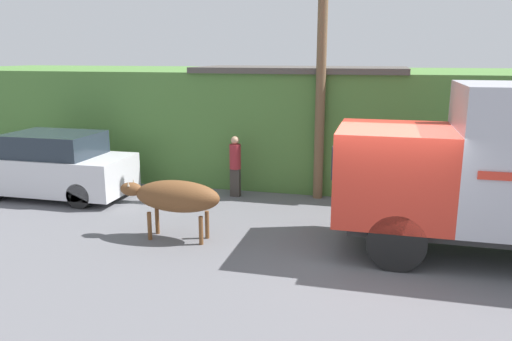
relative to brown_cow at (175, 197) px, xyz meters
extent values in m
plane|color=slate|center=(4.26, -0.06, -0.94)|extent=(60.00, 60.00, 0.00)
cube|color=#4C7A38|center=(4.26, 7.48, 0.74)|extent=(32.00, 6.87, 3.35)
cube|color=#C6B793|center=(1.76, 5.28, 0.73)|extent=(5.69, 2.40, 3.33)
cube|color=#4C4742|center=(1.76, 5.28, 2.48)|extent=(5.99, 2.70, 0.16)
cube|color=red|center=(4.40, 0.56, 0.66)|extent=(2.15, 2.35, 1.76)
cube|color=#232D38|center=(3.30, 0.56, 0.98)|extent=(0.04, 2.00, 0.62)
cylinder|color=black|center=(4.50, -0.36, -0.40)|extent=(1.07, 0.52, 1.07)
ellipsoid|color=brown|center=(0.05, 0.00, 0.01)|extent=(1.87, 0.68, 0.68)
ellipsoid|color=brown|center=(-1.01, 0.00, 0.09)|extent=(0.50, 0.29, 0.29)
cone|color=#B7AD93|center=(-1.01, -0.12, 0.24)|extent=(0.06, 0.06, 0.11)
cone|color=#B7AD93|center=(-1.01, 0.12, 0.24)|extent=(0.06, 0.06, 0.11)
cylinder|color=brown|center=(-0.53, -0.19, -0.63)|extent=(0.09, 0.09, 0.61)
cylinder|color=brown|center=(-0.53, 0.19, -0.63)|extent=(0.09, 0.09, 0.61)
cylinder|color=brown|center=(0.63, -0.19, -0.63)|extent=(0.09, 0.09, 0.61)
cylinder|color=brown|center=(0.63, 0.19, -0.63)|extent=(0.09, 0.09, 0.61)
cube|color=silver|center=(-4.59, 2.25, -0.27)|extent=(4.30, 1.86, 0.98)
cube|color=#232D38|center=(-4.49, 2.25, 0.53)|extent=(2.37, 1.71, 0.62)
cylinder|color=black|center=(-3.26, 1.47, -0.61)|extent=(0.66, 0.30, 0.66)
cube|color=#38332D|center=(0.29, 3.46, -0.55)|extent=(0.28, 0.19, 0.78)
cylinder|color=maroon|center=(0.29, 3.46, 0.19)|extent=(0.33, 0.33, 0.68)
sphere|color=tan|center=(0.29, 3.46, 0.64)|extent=(0.22, 0.22, 0.22)
cylinder|color=brown|center=(2.52, 3.88, 2.48)|extent=(0.26, 0.26, 6.84)
camera|label=1|loc=(4.12, -9.35, 2.93)|focal=35.00mm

